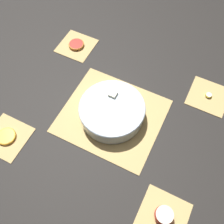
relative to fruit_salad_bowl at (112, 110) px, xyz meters
The scene contains 11 objects.
ground_plane 0.05m from the fruit_salad_bowl, 101.57° to the right, with size 6.00×6.00×0.00m, color black.
bamboo_mat_center 0.04m from the fruit_salad_bowl, 101.57° to the right, with size 0.42×0.38×0.01m.
coaster_mat_near_left 0.45m from the fruit_salad_bowl, 140.36° to the right, with size 0.17×0.17×0.01m.
coaster_mat_near_right 0.45m from the fruit_salad_bowl, 39.66° to the right, with size 0.17×0.17×0.01m.
coaster_mat_far_left 0.44m from the fruit_salad_bowl, 140.49° to the left, with size 0.17×0.17×0.01m.
coaster_mat_far_right 0.44m from the fruit_salad_bowl, 39.53° to the left, with size 0.17×0.17×0.01m.
fruit_salad_bowl is the anchor object (origin of this frame).
apple_half 0.44m from the fruit_salad_bowl, 39.66° to the right, with size 0.07×0.07×0.04m.
orange_slice_whole 0.44m from the fruit_salad_bowl, 140.36° to the right, with size 0.08×0.08×0.01m.
banana_coin_single 0.44m from the fruit_salad_bowl, 39.53° to the left, with size 0.03×0.03×0.01m.
grapefruit_slice 0.44m from the fruit_salad_bowl, 140.49° to the left, with size 0.08×0.08×0.01m.
Camera 1 is at (0.24, -0.49, 0.98)m, focal length 42.00 mm.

